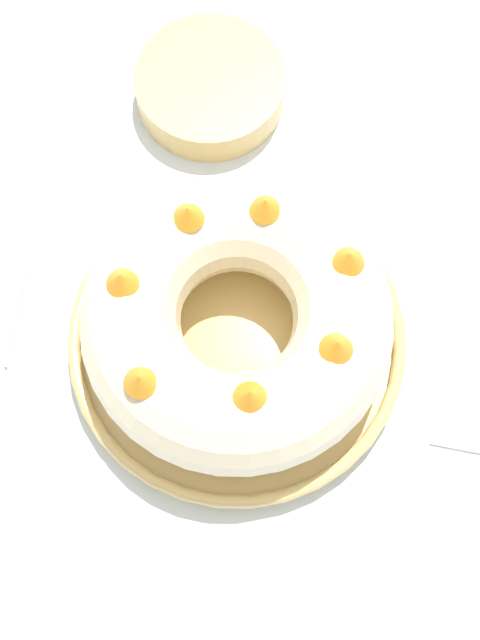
% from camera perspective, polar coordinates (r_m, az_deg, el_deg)
% --- Properties ---
extents(ground_plane, '(8.00, 8.00, 0.00)m').
position_cam_1_polar(ground_plane, '(1.58, -0.02, -9.13)').
color(ground_plane, '#4C4742').
extents(dining_table, '(1.13, 1.07, 0.75)m').
position_cam_1_polar(dining_table, '(0.95, -0.03, -2.26)').
color(dining_table, silver).
rests_on(dining_table, ground_plane).
extents(serving_dish, '(0.32, 0.32, 0.03)m').
position_cam_1_polar(serving_dish, '(0.84, 0.00, -1.31)').
color(serving_dish, tan).
rests_on(serving_dish, dining_table).
extents(bundt_cake, '(0.28, 0.28, 0.11)m').
position_cam_1_polar(bundt_cake, '(0.78, -0.00, 0.02)').
color(bundt_cake, beige).
rests_on(bundt_cake, serving_dish).
extents(side_bowl, '(0.15, 0.15, 0.04)m').
position_cam_1_polar(side_bowl, '(0.95, -1.92, 14.67)').
color(side_bowl, tan).
rests_on(side_bowl, dining_table).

